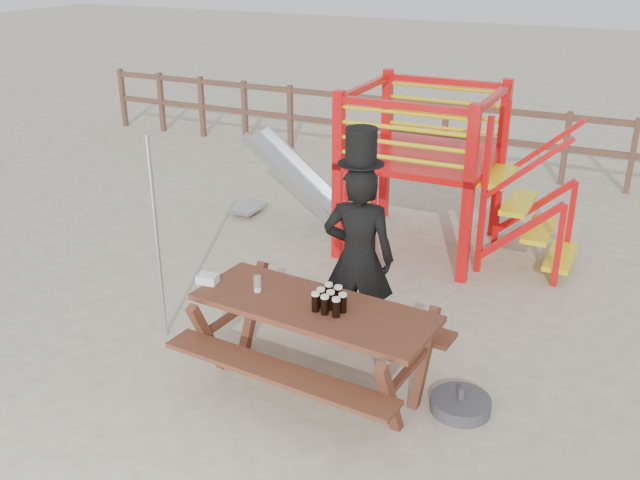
{
  "coord_description": "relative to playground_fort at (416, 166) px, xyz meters",
  "views": [
    {
      "loc": [
        2.78,
        -4.69,
        3.73
      ],
      "look_at": [
        0.12,
        0.8,
        1.13
      ],
      "focal_mm": 40.0,
      "sensor_mm": 36.0,
      "label": 1
    }
  ],
  "objects": [
    {
      "name": "parasol_base",
      "position": [
        1.54,
        -3.22,
        -1.01
      ],
      "size": [
        0.52,
        0.52,
        0.22
      ],
      "color": "#3D3D43",
      "rests_on": "ground"
    },
    {
      "name": "metal_pole",
      "position": [
        -1.5,
        -3.29,
        -0.03
      ],
      "size": [
        0.05,
        0.05,
        2.08
      ],
      "primitive_type": "cylinder",
      "color": "#B2B2B7",
      "rests_on": "ground"
    },
    {
      "name": "ground",
      "position": [
        -0.12,
        -3.58,
        -1.07
      ],
      "size": [
        60.0,
        60.0,
        0.0
      ],
      "primitive_type": "plane",
      "color": "beige",
      "rests_on": "ground"
    },
    {
      "name": "playground_fort",
      "position": [
        0.0,
        0.0,
        0.0
      ],
      "size": [
        4.71,
        1.84,
        2.1
      ],
      "color": "red",
      "rests_on": "ground"
    },
    {
      "name": "paper_bag",
      "position": [
        -0.8,
        -3.48,
        -0.21
      ],
      "size": [
        0.2,
        0.17,
        0.08
      ],
      "primitive_type": "cube",
      "rotation": [
        0.0,
        0.0,
        0.17
      ],
      "color": "white",
      "rests_on": "picnic_table"
    },
    {
      "name": "picnic_table",
      "position": [
        0.26,
        -3.44,
        -0.55
      ],
      "size": [
        2.23,
        1.63,
        0.82
      ],
      "rotation": [
        0.0,
        0.0,
        -0.08
      ],
      "color": "brown",
      "rests_on": "ground"
    },
    {
      "name": "man_with_hat",
      "position": [
        0.32,
        -2.62,
        -0.09
      ],
      "size": [
        0.76,
        0.58,
        2.19
      ],
      "rotation": [
        0.0,
        0.0,
        3.35
      ],
      "color": "black",
      "rests_on": "ground"
    },
    {
      "name": "stout_pints",
      "position": [
        0.41,
        -3.45,
        -0.16
      ],
      "size": [
        0.28,
        0.29,
        0.17
      ],
      "color": "black",
      "rests_on": "picnic_table"
    },
    {
      "name": "empty_glasses",
      "position": [
        -0.31,
        -3.43,
        -0.18
      ],
      "size": [
        0.07,
        0.07,
        0.15
      ],
      "color": "silver",
      "rests_on": "picnic_table"
    },
    {
      "name": "back_fence",
      "position": [
        -0.12,
        3.42,
        -0.34
      ],
      "size": [
        15.09,
        0.09,
        1.2
      ],
      "color": "brown",
      "rests_on": "ground"
    }
  ]
}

